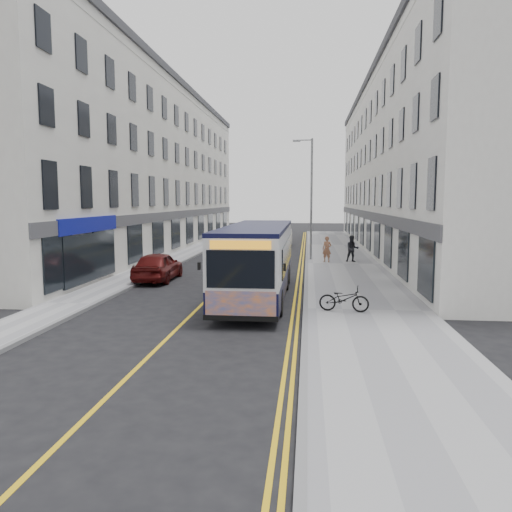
% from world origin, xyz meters
% --- Properties ---
extents(ground, '(140.00, 140.00, 0.00)m').
position_xyz_m(ground, '(0.00, 0.00, 0.00)').
color(ground, black).
rests_on(ground, ground).
extents(pavement_east, '(4.50, 64.00, 0.12)m').
position_xyz_m(pavement_east, '(6.25, 12.00, 0.06)').
color(pavement_east, '#99999C').
rests_on(pavement_east, ground).
extents(pavement_west, '(2.00, 64.00, 0.12)m').
position_xyz_m(pavement_west, '(-5.00, 12.00, 0.06)').
color(pavement_west, '#99999C').
rests_on(pavement_west, ground).
extents(kerb_east, '(0.18, 64.00, 0.13)m').
position_xyz_m(kerb_east, '(4.00, 12.00, 0.07)').
color(kerb_east, slate).
rests_on(kerb_east, ground).
extents(kerb_west, '(0.18, 64.00, 0.13)m').
position_xyz_m(kerb_west, '(-4.00, 12.00, 0.07)').
color(kerb_west, slate).
rests_on(kerb_west, ground).
extents(road_centre_line, '(0.12, 64.00, 0.01)m').
position_xyz_m(road_centre_line, '(0.00, 12.00, 0.00)').
color(road_centre_line, gold).
rests_on(road_centre_line, ground).
extents(road_dbl_yellow_inner, '(0.10, 64.00, 0.01)m').
position_xyz_m(road_dbl_yellow_inner, '(3.55, 12.00, 0.00)').
color(road_dbl_yellow_inner, gold).
rests_on(road_dbl_yellow_inner, ground).
extents(road_dbl_yellow_outer, '(0.10, 64.00, 0.01)m').
position_xyz_m(road_dbl_yellow_outer, '(3.75, 12.00, 0.00)').
color(road_dbl_yellow_outer, gold).
rests_on(road_dbl_yellow_outer, ground).
extents(terrace_east, '(6.00, 46.00, 13.00)m').
position_xyz_m(terrace_east, '(11.50, 21.00, 6.50)').
color(terrace_east, white).
rests_on(terrace_east, ground).
extents(terrace_west, '(6.00, 46.00, 13.00)m').
position_xyz_m(terrace_west, '(-9.00, 21.00, 6.50)').
color(terrace_west, silver).
rests_on(terrace_west, ground).
extents(streetlamp, '(1.32, 0.18, 8.00)m').
position_xyz_m(streetlamp, '(4.17, 14.00, 4.38)').
color(streetlamp, gray).
rests_on(streetlamp, ground).
extents(city_bus, '(2.42, 10.35, 3.00)m').
position_xyz_m(city_bus, '(2.02, 1.04, 1.64)').
color(city_bus, black).
rests_on(city_bus, ground).
extents(bicycle, '(1.80, 0.82, 0.91)m').
position_xyz_m(bicycle, '(5.34, -1.61, 0.58)').
color(bicycle, black).
rests_on(bicycle, pavement_east).
extents(pedestrian_near, '(0.70, 0.58, 1.63)m').
position_xyz_m(pedestrian_near, '(5.26, 12.67, 0.93)').
color(pedestrian_near, '#945F43').
rests_on(pedestrian_near, pavement_east).
extents(pedestrian_far, '(0.86, 0.69, 1.68)m').
position_xyz_m(pedestrian_far, '(6.86, 12.86, 0.96)').
color(pedestrian_far, black).
rests_on(pedestrian_far, pavement_east).
extents(car_white, '(1.61, 4.50, 1.48)m').
position_xyz_m(car_white, '(1.80, 24.84, 0.74)').
color(car_white, white).
rests_on(car_white, ground).
extents(car_maroon, '(1.77, 4.31, 1.46)m').
position_xyz_m(car_maroon, '(-3.40, 5.04, 0.73)').
color(car_maroon, '#540F0E').
rests_on(car_maroon, ground).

